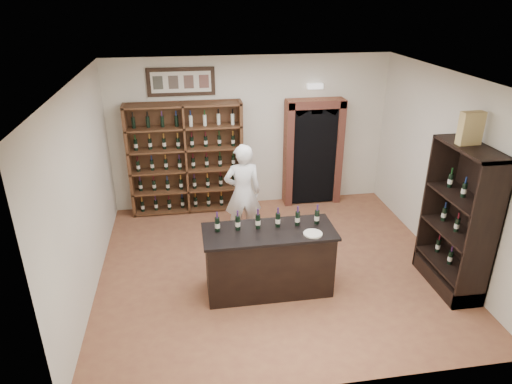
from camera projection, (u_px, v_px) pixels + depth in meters
floor at (274, 266)px, 7.41m from camera, size 5.50×5.50×0.00m
ceiling at (277, 79)px, 6.19m from camera, size 5.50×5.50×0.00m
wall_back at (251, 133)px, 9.05m from camera, size 5.50×0.04×3.00m
wall_left at (83, 193)px, 6.40m from camera, size 0.04×5.00×3.00m
wall_right at (446, 170)px, 7.19m from camera, size 0.04×5.00×3.00m
wine_shelf at (186, 158)px, 8.88m from camera, size 2.20×0.38×2.20m
framed_picture at (181, 82)px, 8.41m from camera, size 1.25×0.04×0.52m
arched_doorway at (313, 150)px, 9.23m from camera, size 1.17×0.35×2.17m
emergency_light at (315, 86)px, 8.79m from camera, size 0.30×0.10×0.10m
tasting_counter at (269, 261)px, 6.64m from camera, size 1.88×0.78×1.00m
counter_bottle_0 at (217, 224)px, 6.37m from camera, size 0.07×0.07×0.30m
counter_bottle_1 at (238, 223)px, 6.42m from camera, size 0.07×0.07×0.30m
counter_bottle_2 at (258, 221)px, 6.46m from camera, size 0.07×0.07×0.30m
counter_bottle_3 at (278, 220)px, 6.50m from camera, size 0.07×0.07×0.30m
counter_bottle_4 at (297, 218)px, 6.54m from camera, size 0.07×0.07×0.30m
counter_bottle_5 at (317, 217)px, 6.58m from camera, size 0.07×0.07×0.30m
side_cabinet at (456, 241)px, 6.66m from camera, size 0.48×1.20×2.20m
shopkeeper at (243, 193)px, 7.89m from camera, size 0.66×0.44×1.77m
plate at (313, 234)px, 6.33m from camera, size 0.27×0.27×0.02m
wine_crate at (471, 128)px, 6.06m from camera, size 0.32×0.15×0.45m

